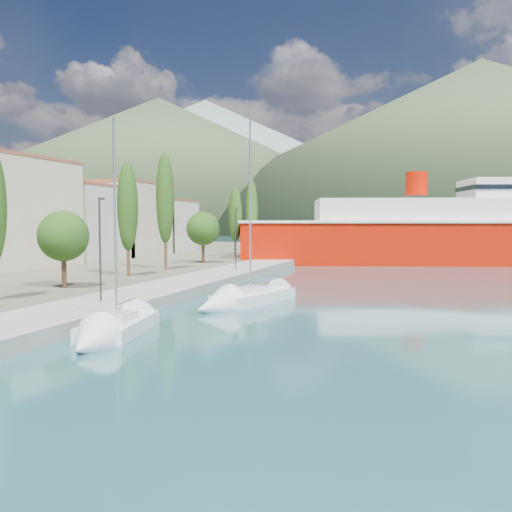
% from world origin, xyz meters
% --- Properties ---
extents(ground, '(1400.00, 1400.00, 0.00)m').
position_xyz_m(ground, '(0.00, 120.00, 0.00)').
color(ground, '#205256').
extents(quay, '(5.00, 88.00, 0.80)m').
position_xyz_m(quay, '(-9.00, 26.00, 0.40)').
color(quay, gray).
rests_on(quay, ground).
extents(town_buildings, '(9.20, 69.20, 11.30)m').
position_xyz_m(town_buildings, '(-32.00, 36.91, 5.57)').
color(town_buildings, beige).
rests_on(town_buildings, land_strip).
extents(tree_row, '(3.87, 61.50, 11.63)m').
position_xyz_m(tree_row, '(-15.70, 32.49, 6.00)').
color(tree_row, '#47301E').
rests_on(tree_row, land_strip).
extents(lamp_posts, '(0.15, 45.90, 6.06)m').
position_xyz_m(lamp_posts, '(-9.00, 13.21, 4.08)').
color(lamp_posts, '#2D2D33').
rests_on(lamp_posts, quay).
extents(sailboat_near, '(3.70, 8.14, 11.27)m').
position_xyz_m(sailboat_near, '(-4.61, 5.50, 0.30)').
color(sailboat_near, silver).
rests_on(sailboat_near, ground).
extents(sailboat_mid, '(5.04, 9.78, 13.62)m').
position_xyz_m(sailboat_mid, '(-2.47, 17.24, 0.33)').
color(sailboat_mid, silver).
rests_on(sailboat_mid, ground).
extents(ferry, '(65.02, 29.27, 12.65)m').
position_xyz_m(ferry, '(16.28, 63.85, 3.85)').
color(ferry, '#B11202').
rests_on(ferry, ground).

